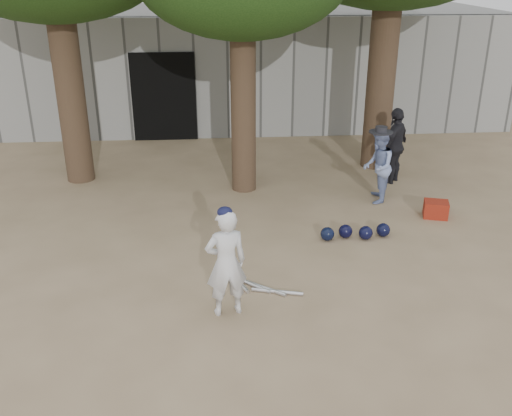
{
  "coord_description": "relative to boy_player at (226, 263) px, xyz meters",
  "views": [
    {
      "loc": [
        0.03,
        -6.55,
        4.23
      ],
      "look_at": [
        0.6,
        1.0,
        0.95
      ],
      "focal_mm": 40.0,
      "sensor_mm": 36.0,
      "label": 1
    }
  ],
  "objects": [
    {
      "name": "helmet_row",
      "position": [
        2.19,
        2.01,
        -0.62
      ],
      "size": [
        1.19,
        0.32,
        0.23
      ],
      "color": "black",
      "rests_on": "ground"
    },
    {
      "name": "back_building",
      "position": [
        -0.13,
        10.55,
        0.77
      ],
      "size": [
        16.0,
        5.24,
        3.0
      ],
      "color": "gray",
      "rests_on": "ground"
    },
    {
      "name": "bat_pile",
      "position": [
        0.44,
        0.59,
        -0.71
      ],
      "size": [
        1.06,
        0.82,
        0.06
      ],
      "color": "silver",
      "rests_on": "ground"
    },
    {
      "name": "red_bag",
      "position": [
        3.82,
        2.75,
        -0.58
      ],
      "size": [
        0.49,
        0.42,
        0.3
      ],
      "primitive_type": "cube",
      "rotation": [
        0.0,
        0.0,
        -0.28
      ],
      "color": "maroon",
      "rests_on": "ground"
    },
    {
      "name": "ground",
      "position": [
        -0.13,
        0.22,
        -0.73
      ],
      "size": [
        70.0,
        70.0,
        0.0
      ],
      "primitive_type": "plane",
      "color": "#937C5E",
      "rests_on": "ground"
    },
    {
      "name": "boy_player",
      "position": [
        0.0,
        0.0,
        0.0
      ],
      "size": [
        0.6,
        0.46,
        1.47
      ],
      "primitive_type": "imported",
      "rotation": [
        0.0,
        0.0,
        3.36
      ],
      "color": "silver",
      "rests_on": "ground"
    },
    {
      "name": "spectator_blue",
      "position": [
        2.94,
        3.57,
        -0.03
      ],
      "size": [
        0.68,
        0.79,
        1.4
      ],
      "primitive_type": "imported",
      "rotation": [
        0.0,
        0.0,
        4.47
      ],
      "color": "#7D8FC1",
      "rests_on": "ground"
    },
    {
      "name": "spectator_dark",
      "position": [
        3.58,
        4.59,
        0.05
      ],
      "size": [
        0.88,
        0.94,
        1.56
      ],
      "primitive_type": "imported",
      "rotation": [
        0.0,
        0.0,
        4.01
      ],
      "color": "black",
      "rests_on": "ground"
    }
  ]
}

